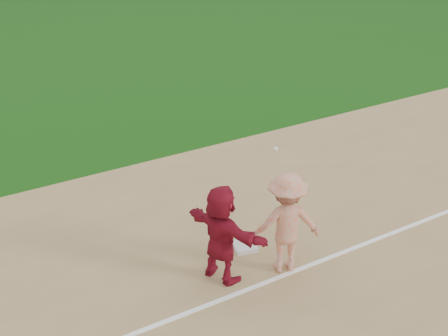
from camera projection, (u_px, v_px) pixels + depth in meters
ground at (261, 254)px, 11.34m from camera, size 160.00×160.00×0.00m
foul_line at (285, 275)px, 10.71m from camera, size 60.00×0.10×0.01m
first_base at (245, 246)px, 11.46m from camera, size 0.54×0.54×0.10m
base_runner at (221, 234)px, 10.23m from camera, size 1.16×1.90×1.95m
first_base_play at (286, 223)px, 10.46m from camera, size 1.51×1.19×2.40m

